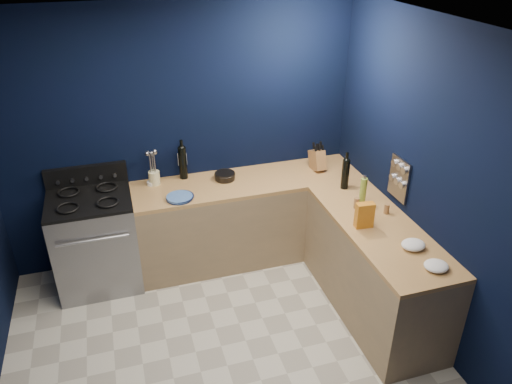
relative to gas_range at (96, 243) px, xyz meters
name	(u,v)px	position (x,y,z in m)	size (l,w,h in m)	color
floor	(227,366)	(0.93, -1.42, -0.47)	(3.50, 3.50, 0.02)	beige
ceiling	(214,35)	(0.93, -1.42, 2.15)	(3.50, 3.50, 0.02)	silver
wall_back	(180,138)	(0.93, 0.34, 0.84)	(3.50, 0.02, 2.60)	black
wall_right	(442,195)	(2.69, -1.42, 0.84)	(0.02, 3.50, 2.60)	black
cab_back	(248,220)	(1.53, 0.02, -0.03)	(2.30, 0.63, 0.86)	#907552
top_back	(248,182)	(1.53, 0.02, 0.42)	(2.30, 0.63, 0.04)	brown
cab_right	(374,271)	(2.37, -1.13, -0.03)	(0.63, 1.67, 0.86)	#907552
top_right	(380,228)	(2.37, -1.13, 0.42)	(0.63, 1.67, 0.04)	brown
gas_range	(96,243)	(0.00, 0.00, 0.00)	(0.76, 0.66, 0.92)	gray
oven_door	(97,263)	(0.00, -0.32, -0.01)	(0.59, 0.02, 0.42)	black
cooktop	(88,200)	(0.00, 0.00, 0.48)	(0.76, 0.66, 0.03)	black
backguard	(86,176)	(0.00, 0.30, 0.58)	(0.76, 0.06, 0.20)	black
spice_panel	(399,179)	(2.67, -0.87, 0.72)	(0.02, 0.28, 0.38)	gray
wall_outlet	(182,159)	(0.93, 0.32, 0.62)	(0.09, 0.02, 0.13)	white
plate_stack	(180,198)	(0.81, -0.17, 0.46)	(0.24, 0.24, 0.03)	#3F64AB
ramekin	(151,183)	(0.59, 0.20, 0.46)	(0.09, 0.09, 0.03)	white
utensil_crock	(154,178)	(0.63, 0.20, 0.51)	(0.11, 0.11, 0.14)	#F7EDC0
wine_bottle_back	(183,163)	(0.92, 0.25, 0.61)	(0.08, 0.08, 0.33)	black
lemon_basket	(225,176)	(1.31, 0.10, 0.48)	(0.20, 0.20, 0.08)	black
knife_block	(317,160)	(2.29, 0.05, 0.54)	(0.11, 0.19, 0.20)	brown
wine_bottle_right	(345,174)	(2.38, -0.42, 0.59)	(0.07, 0.07, 0.30)	black
oil_bottle	(363,191)	(2.40, -0.74, 0.57)	(0.06, 0.06, 0.26)	olive
spice_jar_near	(356,203)	(2.31, -0.80, 0.49)	(0.05, 0.05, 0.10)	olive
spice_jar_far	(387,209)	(2.52, -0.96, 0.49)	(0.05, 0.05, 0.09)	olive
crouton_bag	(364,215)	(2.22, -1.09, 0.55)	(0.15, 0.07, 0.22)	#A23714
towel_front	(413,245)	(2.45, -1.50, 0.47)	(0.19, 0.16, 0.07)	white
towel_end	(436,266)	(2.46, -1.78, 0.47)	(0.19, 0.17, 0.06)	white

